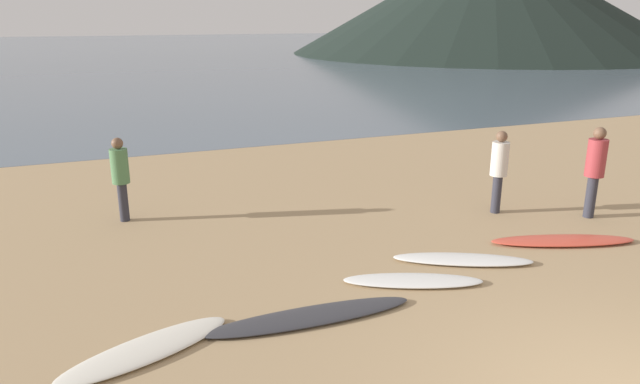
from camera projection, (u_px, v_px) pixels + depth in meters
ground_plane at (300, 175)px, 14.03m from camera, size 120.00×120.00×0.20m
ocean_water at (132, 51)px, 61.15m from camera, size 140.00×100.00×0.01m
surfboard_0 at (146, 349)px, 6.45m from camera, size 2.11×1.28×0.08m
surfboard_1 at (310, 316)px, 7.16m from camera, size 2.70×0.57×0.08m
surfboard_2 at (413, 281)px, 8.12m from camera, size 1.99×1.19×0.09m
surfboard_3 at (463, 259)px, 8.81m from camera, size 2.10×1.36×0.10m
surfboard_4 at (563, 241)px, 9.55m from camera, size 2.43×1.26×0.09m
person_0 at (595, 165)px, 10.51m from camera, size 0.34×0.34×1.70m
person_1 at (120, 173)px, 10.35m from camera, size 0.31×0.31×1.54m
person_2 at (499, 165)px, 10.79m from camera, size 0.32×0.32×1.57m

